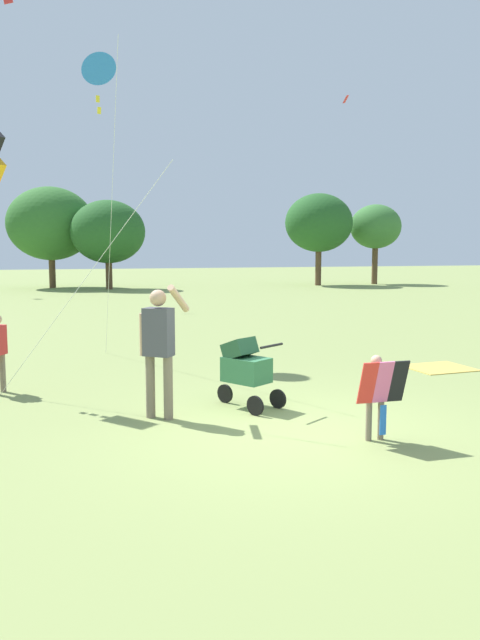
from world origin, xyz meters
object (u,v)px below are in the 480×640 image
at_px(stroller, 245,366).
at_px(kite_orange_delta, 99,71).
at_px(child_with_butterfly_kite, 377,389).
at_px(person_adult_flyer, 159,341).
at_px(picnic_blanket, 439,368).

distance_m(stroller, kite_orange_delta, 7.72).
height_order(child_with_butterfly_kite, person_adult_flyer, person_adult_flyer).
xyz_separation_m(person_adult_flyer, stroller, (1.29, 0.25, -0.46)).
distance_m(kite_orange_delta, picnic_blanket, 9.22).
distance_m(stroller, picnic_blanket, 4.83).
distance_m(child_with_butterfly_kite, person_adult_flyer, 2.95).
distance_m(person_adult_flyer, picnic_blanket, 6.17).
height_order(stroller, picnic_blanket, stroller).
relative_size(person_adult_flyer, kite_orange_delta, 0.29).
distance_m(child_with_butterfly_kite, stroller, 2.24).
relative_size(person_adult_flyer, picnic_blanket, 1.56).
bearing_deg(person_adult_flyer, child_with_butterfly_kite, -35.58).
xyz_separation_m(child_with_butterfly_kite, picnic_blanket, (3.34, 3.78, -0.63)).
bearing_deg(picnic_blanket, kite_orange_delta, 150.49).
xyz_separation_m(person_adult_flyer, kite_orange_delta, (-0.39, 5.54, 4.92)).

